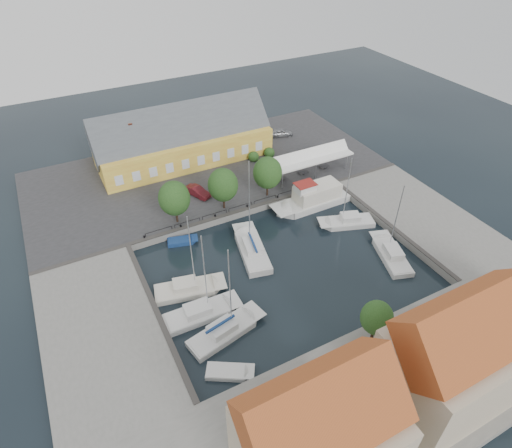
{
  "coord_description": "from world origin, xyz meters",
  "views": [
    {
      "loc": [
        -20.9,
        -34.09,
        36.69
      ],
      "look_at": [
        0.0,
        6.0,
        1.5
      ],
      "focal_mm": 30.0,
      "sensor_mm": 36.0,
      "label": 1
    }
  ],
  "objects_px": {
    "warehouse": "(179,140)",
    "launch_nw": "(182,242)",
    "west_boat_b": "(189,290)",
    "tent_canopy": "(310,158)",
    "west_boat_c": "(201,314)",
    "east_boat_c": "(391,255)",
    "west_boat_d": "(225,332)",
    "center_sailboat": "(252,250)",
    "trawler": "(313,199)",
    "car_red": "(197,192)",
    "car_silver": "(281,133)",
    "launch_sw": "(229,373)",
    "east_boat_a": "(347,223)"
  },
  "relations": [
    {
      "from": "car_silver",
      "to": "west_boat_d",
      "type": "height_order",
      "value": "west_boat_d"
    },
    {
      "from": "west_boat_c",
      "to": "warehouse",
      "type": "bearing_deg",
      "value": 73.83
    },
    {
      "from": "east_boat_c",
      "to": "west_boat_c",
      "type": "bearing_deg",
      "value": 174.91
    },
    {
      "from": "tent_canopy",
      "to": "west_boat_b",
      "type": "relative_size",
      "value": 1.24
    },
    {
      "from": "west_boat_c",
      "to": "center_sailboat",
      "type": "bearing_deg",
      "value": 34.87
    },
    {
      "from": "warehouse",
      "to": "west_boat_c",
      "type": "xyz_separation_m",
      "value": [
        -9.38,
        -32.37,
        -4.17
      ]
    },
    {
      "from": "car_silver",
      "to": "trawler",
      "type": "xyz_separation_m",
      "value": [
        -6.19,
        -19.99,
        -0.7
      ]
    },
    {
      "from": "warehouse",
      "to": "center_sailboat",
      "type": "height_order",
      "value": "center_sailboat"
    },
    {
      "from": "trawler",
      "to": "west_boat_c",
      "type": "height_order",
      "value": "west_boat_c"
    },
    {
      "from": "launch_sw",
      "to": "west_boat_c",
      "type": "bearing_deg",
      "value": 87.93
    },
    {
      "from": "car_red",
      "to": "west_boat_b",
      "type": "relative_size",
      "value": 0.38
    },
    {
      "from": "warehouse",
      "to": "west_boat_b",
      "type": "xyz_separation_m",
      "value": [
        -9.34,
        -28.36,
        -4.17
      ]
    },
    {
      "from": "west_boat_c",
      "to": "car_red",
      "type": "bearing_deg",
      "value": 69.41
    },
    {
      "from": "trawler",
      "to": "west_boat_b",
      "type": "bearing_deg",
      "value": -160.51
    },
    {
      "from": "car_silver",
      "to": "launch_sw",
      "type": "bearing_deg",
      "value": 161.45
    },
    {
      "from": "center_sailboat",
      "to": "launch_nw",
      "type": "distance_m",
      "value": 9.44
    },
    {
      "from": "warehouse",
      "to": "west_boat_c",
      "type": "relative_size",
      "value": 2.46
    },
    {
      "from": "car_red",
      "to": "trawler",
      "type": "distance_m",
      "value": 17.12
    },
    {
      "from": "warehouse",
      "to": "west_boat_d",
      "type": "distance_m",
      "value": 36.93
    },
    {
      "from": "launch_sw",
      "to": "west_boat_b",
      "type": "bearing_deg",
      "value": 88.43
    },
    {
      "from": "warehouse",
      "to": "west_boat_b",
      "type": "height_order",
      "value": "west_boat_b"
    },
    {
      "from": "car_red",
      "to": "trawler",
      "type": "xyz_separation_m",
      "value": [
        14.68,
        -8.78,
        -0.69
      ]
    },
    {
      "from": "car_red",
      "to": "east_boat_c",
      "type": "relative_size",
      "value": 0.39
    },
    {
      "from": "trawler",
      "to": "launch_nw",
      "type": "xyz_separation_m",
      "value": [
        -20.1,
        0.78,
        -0.93
      ]
    },
    {
      "from": "east_boat_a",
      "to": "west_boat_c",
      "type": "bearing_deg",
      "value": -166.52
    },
    {
      "from": "east_boat_c",
      "to": "west_boat_d",
      "type": "bearing_deg",
      "value": -177.06
    },
    {
      "from": "warehouse",
      "to": "trawler",
      "type": "relative_size",
      "value": 2.32
    },
    {
      "from": "west_boat_c",
      "to": "west_boat_b",
      "type": "bearing_deg",
      "value": 89.42
    },
    {
      "from": "center_sailboat",
      "to": "trawler",
      "type": "bearing_deg",
      "value": 22.19
    },
    {
      "from": "car_silver",
      "to": "trawler",
      "type": "relative_size",
      "value": 0.34
    },
    {
      "from": "car_silver",
      "to": "trawler",
      "type": "bearing_deg",
      "value": -179.78
    },
    {
      "from": "warehouse",
      "to": "west_boat_c",
      "type": "distance_m",
      "value": 33.96
    },
    {
      "from": "car_silver",
      "to": "west_boat_c",
      "type": "xyz_separation_m",
      "value": [
        -28.66,
        -31.95,
        -1.46
      ]
    },
    {
      "from": "car_red",
      "to": "launch_nw",
      "type": "height_order",
      "value": "car_red"
    },
    {
      "from": "center_sailboat",
      "to": "west_boat_c",
      "type": "relative_size",
      "value": 1.16
    },
    {
      "from": "tent_canopy",
      "to": "launch_sw",
      "type": "relative_size",
      "value": 2.86
    },
    {
      "from": "car_red",
      "to": "launch_sw",
      "type": "distance_m",
      "value": 29.81
    },
    {
      "from": "tent_canopy",
      "to": "warehouse",
      "type": "bearing_deg",
      "value": 140.14
    },
    {
      "from": "tent_canopy",
      "to": "car_red",
      "type": "distance_m",
      "value": 18.44
    },
    {
      "from": "warehouse",
      "to": "launch_nw",
      "type": "bearing_deg",
      "value": -109.65
    },
    {
      "from": "warehouse",
      "to": "east_boat_a",
      "type": "height_order",
      "value": "warehouse"
    },
    {
      "from": "center_sailboat",
      "to": "west_boat_d",
      "type": "height_order",
      "value": "center_sailboat"
    },
    {
      "from": "west_boat_b",
      "to": "east_boat_a",
      "type": "bearing_deg",
      "value": 4.21
    },
    {
      "from": "west_boat_b",
      "to": "tent_canopy",
      "type": "bearing_deg",
      "value": 29.21
    },
    {
      "from": "center_sailboat",
      "to": "trawler",
      "type": "height_order",
      "value": "center_sailboat"
    },
    {
      "from": "tent_canopy",
      "to": "trawler",
      "type": "height_order",
      "value": "trawler"
    },
    {
      "from": "center_sailboat",
      "to": "west_boat_d",
      "type": "distance_m",
      "value": 13.13
    },
    {
      "from": "car_silver",
      "to": "center_sailboat",
      "type": "distance_m",
      "value": 31.61
    },
    {
      "from": "west_boat_b",
      "to": "west_boat_c",
      "type": "distance_m",
      "value": 4.01
    },
    {
      "from": "west_boat_d",
      "to": "center_sailboat",
      "type": "bearing_deg",
      "value": 50.66
    }
  ]
}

